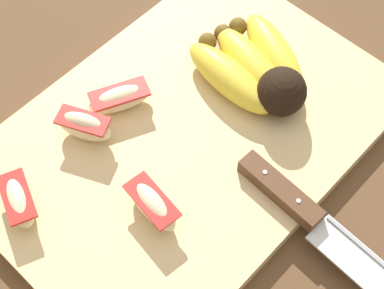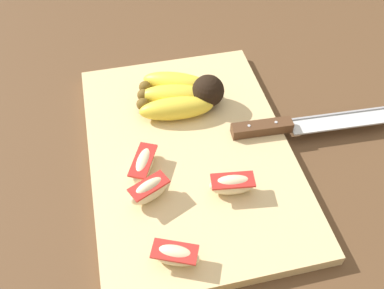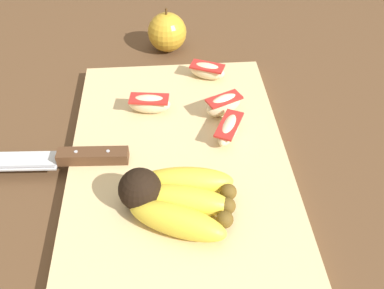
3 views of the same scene
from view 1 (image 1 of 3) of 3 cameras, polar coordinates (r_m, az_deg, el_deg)
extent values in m
plane|color=brown|center=(0.68, 0.51, 1.26)|extent=(6.00, 6.00, 0.00)
cube|color=#DBBC84|center=(0.67, -0.29, 0.68)|extent=(0.45, 0.31, 0.02)
sphere|color=black|center=(0.66, 8.48, 4.97)|extent=(0.05, 0.05, 0.05)
ellipsoid|color=yellow|center=(0.71, 7.76, 8.52)|extent=(0.09, 0.13, 0.04)
sphere|color=brown|center=(0.73, 4.37, 11.07)|extent=(0.02, 0.02, 0.02)
ellipsoid|color=yellow|center=(0.69, 5.68, 7.44)|extent=(0.07, 0.13, 0.04)
sphere|color=brown|center=(0.72, 2.95, 10.46)|extent=(0.02, 0.02, 0.02)
ellipsoid|color=yellow|center=(0.68, 3.53, 6.31)|extent=(0.05, 0.13, 0.04)
sphere|color=brown|center=(0.71, 1.48, 9.69)|extent=(0.02, 0.02, 0.02)
cube|color=#51331E|center=(0.62, 8.36, -4.32)|extent=(0.03, 0.10, 0.02)
cylinder|color=#B2B2B7|center=(0.62, 6.92, -2.60)|extent=(0.00, 0.01, 0.00)
cylinder|color=#B2B2B7|center=(0.61, 10.04, -5.27)|extent=(0.01, 0.01, 0.00)
ellipsoid|color=beige|center=(0.67, -6.83, 4.31)|extent=(0.08, 0.05, 0.03)
cube|color=red|center=(0.66, -6.91, 4.77)|extent=(0.07, 0.05, 0.00)
ellipsoid|color=beige|center=(0.65, -10.15, 1.68)|extent=(0.05, 0.07, 0.04)
cube|color=red|center=(0.64, -10.32, 2.25)|extent=(0.05, 0.06, 0.00)
ellipsoid|color=beige|center=(0.63, -16.05, -5.14)|extent=(0.05, 0.07, 0.03)
cube|color=red|center=(0.62, -16.26, -4.76)|extent=(0.05, 0.06, 0.00)
ellipsoid|color=beige|center=(0.60, -3.76, -5.74)|extent=(0.03, 0.07, 0.03)
cube|color=red|center=(0.59, -3.82, -5.30)|extent=(0.03, 0.06, 0.00)
camera|label=2|loc=(0.38, -76.33, 9.47)|focal=40.12mm
camera|label=3|loc=(0.73, 34.36, 43.11)|focal=39.36mm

